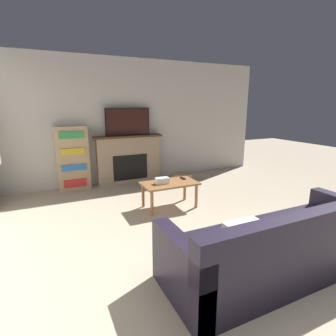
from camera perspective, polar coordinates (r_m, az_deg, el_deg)
name	(u,v)px	position (r m, az deg, el deg)	size (l,w,h in m)	color
ground_plane	(314,323)	(2.73, 29.14, -27.40)	(18.00, 18.00, 0.00)	tan
wall_back	(133,121)	(6.03, -7.62, 10.01)	(6.48, 0.06, 2.70)	beige
fireplace	(129,159)	(5.95, -8.51, 2.00)	(1.51, 0.28, 1.06)	tan
tv	(128,122)	(5.83, -8.74, 9.92)	(0.98, 0.03, 0.59)	black
couch	(279,248)	(3.06, 22.93, -15.72)	(2.44, 0.88, 0.80)	black
coffee_table	(170,186)	(4.44, 0.35, -3.95)	(0.93, 0.53, 0.44)	brown
tissue_box	(162,181)	(4.35, -1.28, -2.75)	(0.22, 0.12, 0.10)	white
remote_control	(183,178)	(4.64, 3.22, -2.21)	(0.04, 0.15, 0.02)	black
bookshelf	(73,158)	(5.69, -20.06, 1.99)	(0.63, 0.29, 1.30)	tan
storage_basket	(182,177)	(6.02, 3.13, -2.06)	(0.43, 0.43, 0.19)	tan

